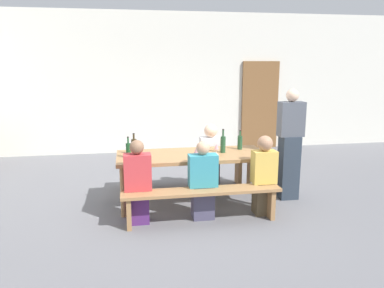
% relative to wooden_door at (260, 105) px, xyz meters
% --- Properties ---
extents(ground_plane, '(24.00, 24.00, 0.00)m').
position_rel_wooden_door_xyz_m(ground_plane, '(-2.27, -3.43, -1.05)').
color(ground_plane, slate).
extents(back_wall, '(14.00, 0.20, 3.20)m').
position_rel_wooden_door_xyz_m(back_wall, '(-2.27, 0.14, 0.55)').
color(back_wall, silver).
rests_on(back_wall, ground).
extents(wooden_door, '(0.90, 0.06, 2.10)m').
position_rel_wooden_door_xyz_m(wooden_door, '(0.00, 0.00, 0.00)').
color(wooden_door, brown).
rests_on(wooden_door, ground).
extents(tasting_table, '(2.19, 0.89, 0.75)m').
position_rel_wooden_door_xyz_m(tasting_table, '(-2.27, -3.43, -0.37)').
color(tasting_table, '#9E7247').
rests_on(tasting_table, ground).
extents(bench_near, '(2.09, 0.30, 0.45)m').
position_rel_wooden_door_xyz_m(bench_near, '(-2.27, -4.18, -0.69)').
color(bench_near, '#9E7247').
rests_on(bench_near, ground).
extents(bench_far, '(2.09, 0.30, 0.45)m').
position_rel_wooden_door_xyz_m(bench_far, '(-2.27, -2.68, -0.69)').
color(bench_far, '#9E7247').
rests_on(bench_far, ground).
extents(wine_bottle_0, '(0.08, 0.08, 0.31)m').
position_rel_wooden_door_xyz_m(wine_bottle_0, '(-3.11, -3.31, -0.18)').
color(wine_bottle_0, '#332814').
rests_on(wine_bottle_0, tasting_table).
extents(wine_bottle_1, '(0.07, 0.07, 0.30)m').
position_rel_wooden_door_xyz_m(wine_bottle_1, '(-1.49, -3.25, -0.19)').
color(wine_bottle_1, '#234C2D').
rests_on(wine_bottle_1, tasting_table).
extents(wine_bottle_2, '(0.08, 0.08, 0.35)m').
position_rel_wooden_door_xyz_m(wine_bottle_2, '(-1.80, -3.41, -0.17)').
color(wine_bottle_2, '#234C2D').
rests_on(wine_bottle_2, tasting_table).
extents(wine_bottle_3, '(0.07, 0.07, 0.30)m').
position_rel_wooden_door_xyz_m(wine_bottle_3, '(-3.20, -3.49, -0.19)').
color(wine_bottle_3, '#194723').
rests_on(wine_bottle_3, tasting_table).
extents(wine_glass_0, '(0.08, 0.08, 0.19)m').
position_rel_wooden_door_xyz_m(wine_glass_0, '(-2.26, -3.75, -0.17)').
color(wine_glass_0, silver).
rests_on(wine_glass_0, tasting_table).
extents(wine_glass_1, '(0.07, 0.07, 0.15)m').
position_rel_wooden_door_xyz_m(wine_glass_1, '(-1.93, -3.53, -0.19)').
color(wine_glass_1, silver).
rests_on(wine_glass_1, tasting_table).
extents(seated_guest_near_0, '(0.35, 0.24, 1.11)m').
position_rel_wooden_door_xyz_m(seated_guest_near_0, '(-3.09, -4.03, -0.53)').
color(seated_guest_near_0, '#50276A').
rests_on(seated_guest_near_0, ground).
extents(seated_guest_near_1, '(0.38, 0.24, 1.06)m').
position_rel_wooden_door_xyz_m(seated_guest_near_1, '(-2.23, -4.03, -0.55)').
color(seated_guest_near_1, '#47435D').
rests_on(seated_guest_near_1, ground).
extents(seated_guest_near_2, '(0.32, 0.24, 1.11)m').
position_rel_wooden_door_xyz_m(seated_guest_near_2, '(-1.38, -4.03, -0.51)').
color(seated_guest_near_2, brown).
rests_on(seated_guest_near_2, ground).
extents(seated_guest_far_0, '(0.35, 0.24, 1.09)m').
position_rel_wooden_door_xyz_m(seated_guest_far_0, '(-1.86, -2.83, -0.52)').
color(seated_guest_far_0, '#3C3A3D').
rests_on(seated_guest_far_0, ground).
extents(standing_host, '(0.37, 0.24, 1.69)m').
position_rel_wooden_door_xyz_m(standing_host, '(-0.78, -3.49, -0.23)').
color(standing_host, '#2A3542').
rests_on(standing_host, ground).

